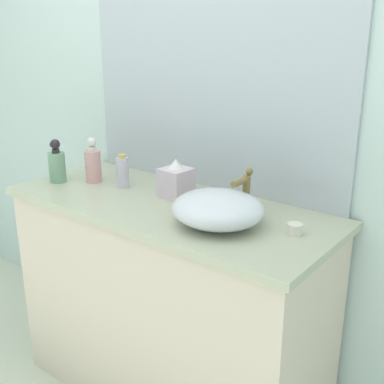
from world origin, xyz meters
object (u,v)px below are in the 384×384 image
at_px(soap_dispenser, 93,164).
at_px(tissue_box, 176,181).
at_px(sink_basin, 218,209).
at_px(lotion_bottle, 57,164).
at_px(perfume_bottle, 122,172).
at_px(candle_jar, 295,229).

relative_size(soap_dispenser, tissue_box, 1.26).
xyz_separation_m(sink_basin, lotion_bottle, (-0.85, -0.03, 0.02)).
bearing_deg(soap_dispenser, tissue_box, 8.91).
xyz_separation_m(soap_dispenser, lotion_bottle, (-0.13, -0.10, -0.00)).
distance_m(sink_basin, tissue_box, 0.33).
height_order(perfume_bottle, tissue_box, tissue_box).
distance_m(soap_dispenser, lotion_bottle, 0.16).
height_order(sink_basin, soap_dispenser, soap_dispenser).
relative_size(tissue_box, candle_jar, 3.10).
height_order(tissue_box, candle_jar, tissue_box).
bearing_deg(lotion_bottle, sink_basin, 1.82).
bearing_deg(lotion_bottle, perfume_bottle, 23.45).
distance_m(perfume_bottle, tissue_box, 0.27).
height_order(sink_basin, lotion_bottle, lotion_bottle).
distance_m(sink_basin, perfume_bottle, 0.57).
xyz_separation_m(sink_basin, perfume_bottle, (-0.56, 0.10, 0.01)).
relative_size(soap_dispenser, candle_jar, 3.90).
distance_m(lotion_bottle, tissue_box, 0.57).
relative_size(sink_basin, perfume_bottle, 2.26).
xyz_separation_m(soap_dispenser, tissue_box, (0.42, 0.07, -0.02)).
relative_size(perfume_bottle, tissue_box, 0.91).
bearing_deg(lotion_bottle, candle_jar, 5.92).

